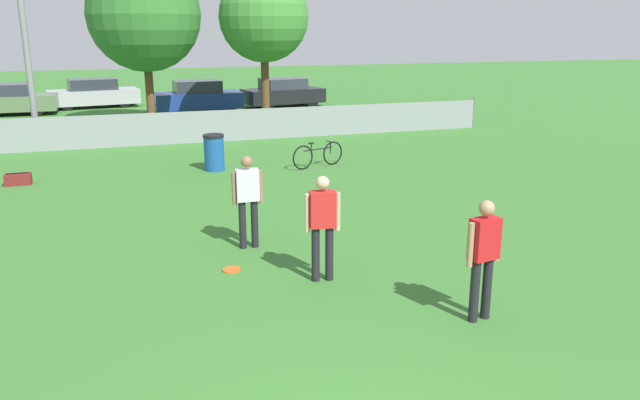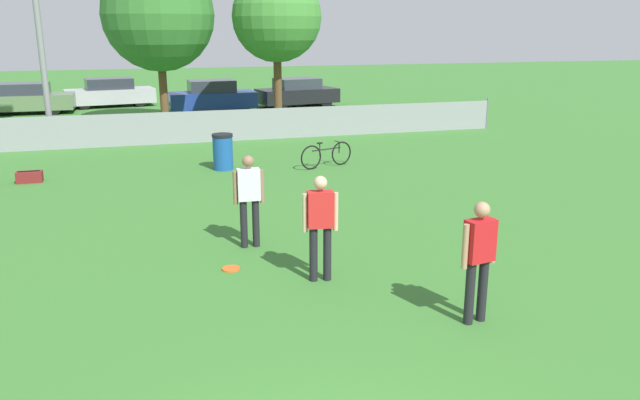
% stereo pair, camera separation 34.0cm
% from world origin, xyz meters
% --- Properties ---
extents(fence_backline, '(23.99, 0.07, 1.21)m').
position_xyz_m(fence_backline, '(0.00, 18.00, 0.55)').
color(fence_backline, gray).
rests_on(fence_backline, ground_plane).
extents(tree_near_pole, '(4.33, 4.33, 6.52)m').
position_xyz_m(tree_near_pole, '(-0.29, 21.97, 4.35)').
color(tree_near_pole, brown).
rests_on(tree_near_pole, ground_plane).
extents(tree_far_right, '(3.51, 3.51, 6.04)m').
position_xyz_m(tree_far_right, '(4.16, 20.96, 4.27)').
color(tree_far_right, brown).
rests_on(tree_far_right, ground_plane).
extents(player_receiver_white, '(0.56, 0.23, 1.71)m').
position_xyz_m(player_receiver_white, '(0.48, 6.88, 0.99)').
color(player_receiver_white, black).
rests_on(player_receiver_white, ground_plane).
extents(player_defender_red, '(0.56, 0.27, 1.71)m').
position_xyz_m(player_defender_red, '(1.28, 5.01, 0.99)').
color(player_defender_red, black).
rests_on(player_defender_red, ground_plane).
extents(player_thrower_red, '(0.55, 0.29, 1.71)m').
position_xyz_m(player_thrower_red, '(2.89, 3.02, 0.99)').
color(player_thrower_red, black).
rests_on(player_thrower_red, ground_plane).
extents(frisbee_disc, '(0.30, 0.30, 0.03)m').
position_xyz_m(frisbee_disc, '(-0.03, 5.86, 0.01)').
color(frisbee_disc, '#E5591E').
rests_on(frisbee_disc, ground_plane).
extents(bicycle_sideline, '(1.68, 0.66, 0.74)m').
position_xyz_m(bicycle_sideline, '(3.79, 12.95, 0.36)').
color(bicycle_sideline, black).
rests_on(bicycle_sideline, ground_plane).
extents(trash_bin, '(0.58, 0.58, 1.02)m').
position_xyz_m(trash_bin, '(0.89, 13.48, 0.51)').
color(trash_bin, '#194C99').
rests_on(trash_bin, ground_plane).
extents(gear_bag_sideline, '(0.63, 0.35, 0.31)m').
position_xyz_m(gear_bag_sideline, '(-4.16, 13.37, 0.14)').
color(gear_bag_sideline, maroon).
rests_on(gear_bag_sideline, ground_plane).
extents(parked_car_olive, '(4.48, 1.85, 1.41)m').
position_xyz_m(parked_car_olive, '(-6.41, 27.90, 0.69)').
color(parked_car_olive, black).
rests_on(parked_car_olive, ground_plane).
extents(parked_car_silver, '(4.51, 2.33, 1.42)m').
position_xyz_m(parked_car_silver, '(-2.62, 29.63, 0.68)').
color(parked_car_silver, black).
rests_on(parked_car_silver, ground_plane).
extents(parked_car_blue, '(4.12, 1.98, 1.49)m').
position_xyz_m(parked_car_blue, '(2.10, 26.13, 0.72)').
color(parked_car_blue, black).
rests_on(parked_car_blue, ground_plane).
extents(parked_car_dark, '(4.20, 2.48, 1.42)m').
position_xyz_m(parked_car_dark, '(6.46, 26.89, 0.70)').
color(parked_car_dark, black).
rests_on(parked_car_dark, ground_plane).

